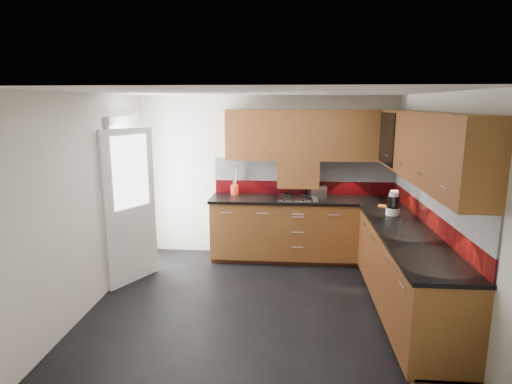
# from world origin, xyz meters

# --- Properties ---
(room) EXTENTS (4.00, 3.80, 2.64)m
(room) POSITION_xyz_m (0.00, 0.00, 1.50)
(room) COLOR black
(base_cabinets) EXTENTS (2.70, 3.20, 0.95)m
(base_cabinets) POSITION_xyz_m (1.07, 0.72, 0.44)
(base_cabinets) COLOR brown
(base_cabinets) RESTS_ON room
(countertop) EXTENTS (2.72, 3.22, 0.04)m
(countertop) POSITION_xyz_m (1.05, 0.70, 0.92)
(countertop) COLOR black
(countertop) RESTS_ON base_cabinets
(backsplash) EXTENTS (2.70, 3.20, 0.54)m
(backsplash) POSITION_xyz_m (1.28, 0.93, 1.21)
(backsplash) COLOR maroon
(backsplash) RESTS_ON countertop
(upper_cabinets) EXTENTS (2.50, 3.20, 0.72)m
(upper_cabinets) POSITION_xyz_m (1.23, 0.78, 1.84)
(upper_cabinets) COLOR brown
(upper_cabinets) RESTS_ON room
(extractor_hood) EXTENTS (0.60, 0.33, 0.40)m
(extractor_hood) POSITION_xyz_m (0.45, 1.64, 1.28)
(extractor_hood) COLOR brown
(extractor_hood) RESTS_ON room
(glass_cabinet) EXTENTS (0.32, 0.80, 0.66)m
(glass_cabinet) POSITION_xyz_m (1.71, 1.07, 1.87)
(glass_cabinet) COLOR black
(glass_cabinet) RESTS_ON room
(back_door) EXTENTS (0.42, 1.19, 2.04)m
(back_door) POSITION_xyz_m (-1.78, 0.75, 1.03)
(back_door) COLOR white
(back_door) RESTS_ON room
(gas_hob) EXTENTS (0.55, 0.49, 0.04)m
(gas_hob) POSITION_xyz_m (0.45, 1.47, 0.95)
(gas_hob) COLOR silver
(gas_hob) RESTS_ON countertop
(utensil_pot) EXTENTS (0.12, 0.12, 0.41)m
(utensil_pot) POSITION_xyz_m (-0.49, 1.67, 1.03)
(utensil_pot) COLOR red
(utensil_pot) RESTS_ON countertop
(toaster) EXTENTS (0.27, 0.21, 0.18)m
(toaster) POSITION_xyz_m (0.73, 1.60, 1.02)
(toaster) COLOR silver
(toaster) RESTS_ON countertop
(food_processor) EXTENTS (0.16, 0.16, 0.27)m
(food_processor) POSITION_xyz_m (1.59, 0.64, 1.07)
(food_processor) COLOR white
(food_processor) RESTS_ON countertop
(paper_towel) EXTENTS (0.14, 0.14, 0.23)m
(paper_towel) POSITION_xyz_m (1.69, 1.02, 1.05)
(paper_towel) COLOR white
(paper_towel) RESTS_ON countertop
(orange_cloth) EXTENTS (0.16, 0.15, 0.01)m
(orange_cloth) POSITION_xyz_m (1.58, 1.08, 0.95)
(orange_cloth) COLOR orange
(orange_cloth) RESTS_ON countertop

